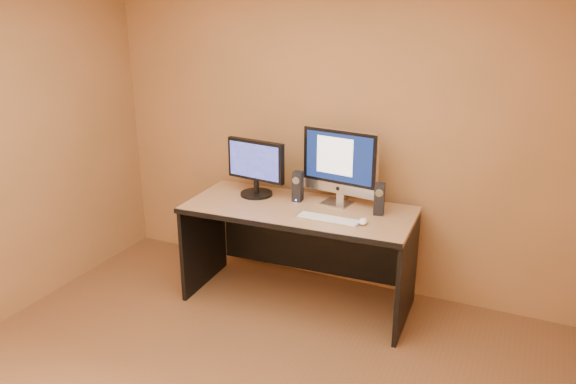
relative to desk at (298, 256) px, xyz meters
name	(u,v)px	position (x,y,z in m)	size (l,w,h in m)	color
walls	(195,214)	(0.09, -1.49, 0.90)	(4.00, 4.00, 2.60)	#A26941
desk	(298,256)	(0.00, 0.00, 0.00)	(1.74, 0.76, 0.80)	#A67753
imac	(338,167)	(0.23, 0.21, 0.70)	(0.62, 0.23, 0.60)	#BABABF
second_monitor	(256,168)	(-0.43, 0.13, 0.63)	(0.52, 0.26, 0.46)	black
speaker_left	(298,186)	(-0.07, 0.14, 0.52)	(0.07, 0.08, 0.24)	black
speaker_right	(379,199)	(0.59, 0.13, 0.52)	(0.07, 0.08, 0.24)	black
keyboard	(328,219)	(0.29, -0.14, 0.41)	(0.47, 0.13, 0.02)	silver
mouse	(363,221)	(0.54, -0.10, 0.42)	(0.06, 0.11, 0.04)	white
cable_a	(345,203)	(0.29, 0.24, 0.41)	(0.01, 0.01, 0.24)	black
cable_b	(333,198)	(0.17, 0.30, 0.41)	(0.01, 0.01, 0.20)	black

